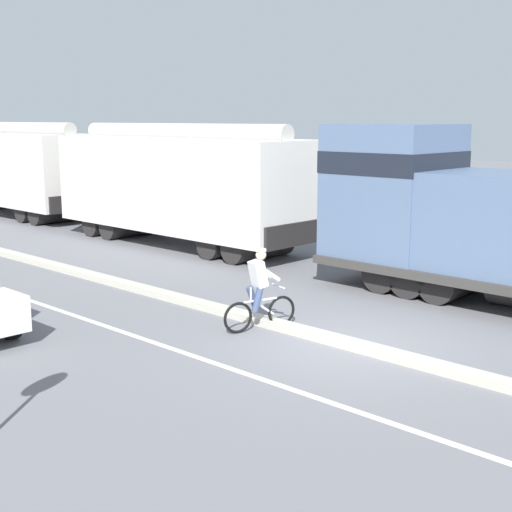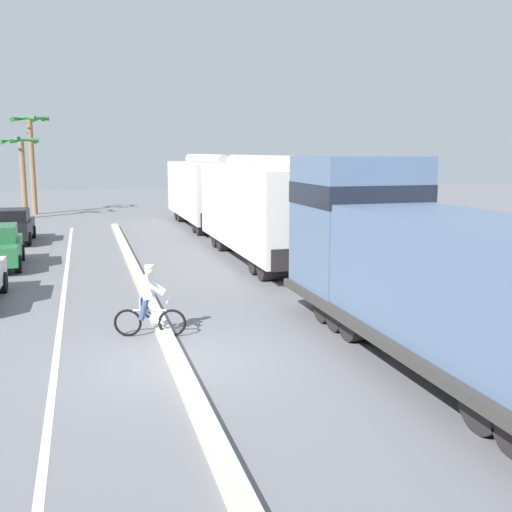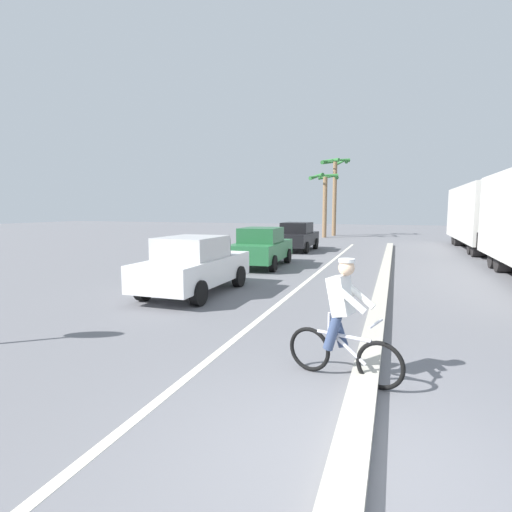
{
  "view_description": "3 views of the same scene",
  "coord_description": "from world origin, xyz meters",
  "views": [
    {
      "loc": [
        -10.76,
        -7.83,
        4.35
      ],
      "look_at": [
        -0.06,
        2.34,
        1.49
      ],
      "focal_mm": 50.0,
      "sensor_mm": 36.0,
      "label": 1
    },
    {
      "loc": [
        -1.69,
        -11.79,
        4.3
      ],
      "look_at": [
        2.29,
        1.96,
        1.81
      ],
      "focal_mm": 42.0,
      "sensor_mm": 36.0,
      "label": 2
    },
    {
      "loc": [
        0.32,
        -3.48,
        2.38
      ],
      "look_at": [
        -4.03,
        8.91,
        0.83
      ],
      "focal_mm": 28.0,
      "sensor_mm": 36.0,
      "label": 3
    }
  ],
  "objects": [
    {
      "name": "hopper_car_lead",
      "position": [
        5.17,
        10.97,
        2.08
      ],
      "size": [
        2.9,
        10.6,
        4.18
      ],
      "color": "silver",
      "rests_on": "ground"
    },
    {
      "name": "ground_plane",
      "position": [
        0.0,
        0.0,
        0.0
      ],
      "size": [
        120.0,
        120.0,
        0.0
      ],
      "primitive_type": "plane",
      "color": "slate"
    },
    {
      "name": "hopper_car_middle",
      "position": [
        5.17,
        22.57,
        2.08
      ],
      "size": [
        2.9,
        10.6,
        4.18
      ],
      "color": "beige",
      "rests_on": "ground"
    },
    {
      "name": "locomotive",
      "position": [
        5.17,
        -1.19,
        1.8
      ],
      "size": [
        3.1,
        11.61,
        4.2
      ],
      "color": "slate",
      "rests_on": "ground"
    },
    {
      "name": "palm_tree_far",
      "position": [
        -5.38,
        29.99,
        4.01
      ],
      "size": [
        2.55,
        2.67,
        5.4
      ],
      "color": "#846647",
      "rests_on": "ground"
    },
    {
      "name": "cyclist",
      "position": [
        -0.33,
        1.99,
        0.82
      ],
      "size": [
        1.66,
        0.63,
        1.71
      ],
      "color": "black",
      "rests_on": "ground"
    },
    {
      "name": "palm_tree_near",
      "position": [
        -4.93,
        32.62,
        5.13
      ],
      "size": [
        2.66,
        2.76,
        6.91
      ],
      "color": "#846647",
      "rests_on": "ground"
    },
    {
      "name": "median_curb",
      "position": [
        0.0,
        6.0,
        0.08
      ],
      "size": [
        0.36,
        36.0,
        0.16
      ],
      "primitive_type": "cube",
      "color": "#B2AD9E",
      "rests_on": "ground"
    },
    {
      "name": "parked_car_black",
      "position": [
        -5.0,
        18.83,
        0.82
      ],
      "size": [
        1.85,
        4.21,
        1.62
      ],
      "color": "black",
      "rests_on": "ground"
    },
    {
      "name": "lane_stripe",
      "position": [
        -2.4,
        6.0,
        0.0
      ],
      "size": [
        0.14,
        36.0,
        0.01
      ],
      "primitive_type": "cube",
      "color": "silver",
      "rests_on": "ground"
    }
  ]
}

